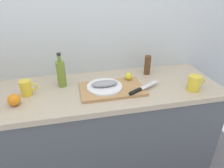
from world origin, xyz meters
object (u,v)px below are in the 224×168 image
object	(u,v)px
olive_oil_bottle	(61,73)
coffee_mug_2	(194,83)
cutting_board	(112,89)
lemon_0	(128,76)
chef_knife	(140,89)
orange_0	(14,100)
fish_fillet	(105,84)
coffee_mug_0	(26,88)
white_plate	(105,87)
pepper_mill	(147,65)

from	to	relation	value
olive_oil_bottle	coffee_mug_2	xyz separation A→B (m)	(0.92, -0.27, -0.05)
cutting_board	lemon_0	distance (m)	0.19
chef_knife	orange_0	bearing A→B (deg)	149.20
fish_fillet	olive_oil_bottle	size ratio (longest dim) A/B	0.74
fish_fillet	coffee_mug_0	bearing A→B (deg)	174.85
orange_0	coffee_mug_0	bearing A→B (deg)	63.47
fish_fillet	white_plate	bearing A→B (deg)	90.00
white_plate	orange_0	xyz separation A→B (m)	(-0.59, -0.07, 0.01)
lemon_0	coffee_mug_2	bearing A→B (deg)	-27.74
cutting_board	fish_fillet	xyz separation A→B (m)	(-0.05, 0.01, 0.04)
orange_0	cutting_board	bearing A→B (deg)	4.99
chef_knife	coffee_mug_0	world-z (taller)	coffee_mug_0
olive_oil_bottle	orange_0	world-z (taller)	olive_oil_bottle
chef_knife	pepper_mill	xyz separation A→B (m)	(0.16, 0.29, 0.05)
cutting_board	coffee_mug_2	world-z (taller)	coffee_mug_2
coffee_mug_0	chef_knife	bearing A→B (deg)	-10.12
chef_knife	coffee_mug_2	distance (m)	0.39
cutting_board	olive_oil_bottle	xyz separation A→B (m)	(-0.35, 0.15, 0.09)
white_plate	chef_knife	world-z (taller)	chef_knife
fish_fillet	chef_knife	world-z (taller)	fish_fillet
cutting_board	lemon_0	world-z (taller)	lemon_0
coffee_mug_2	lemon_0	bearing A→B (deg)	152.26
pepper_mill	olive_oil_bottle	bearing A→B (deg)	-174.75
white_plate	olive_oil_bottle	distance (m)	0.33
white_plate	olive_oil_bottle	world-z (taller)	olive_oil_bottle
white_plate	olive_oil_bottle	bearing A→B (deg)	155.76
olive_oil_bottle	coffee_mug_0	xyz separation A→B (m)	(-0.24, -0.09, -0.05)
chef_knife	pepper_mill	bearing A→B (deg)	31.51
coffee_mug_2	cutting_board	bearing A→B (deg)	168.10
chef_knife	coffee_mug_0	bearing A→B (deg)	140.48
cutting_board	coffee_mug_2	distance (m)	0.59
fish_fillet	cutting_board	bearing A→B (deg)	-14.54
coffee_mug_0	coffee_mug_2	distance (m)	1.17
chef_knife	orange_0	distance (m)	0.83
white_plate	coffee_mug_2	size ratio (longest dim) A/B	1.96
orange_0	pepper_mill	world-z (taller)	pepper_mill
coffee_mug_0	fish_fillet	bearing A→B (deg)	-5.15
cutting_board	fish_fillet	distance (m)	0.07
cutting_board	coffee_mug_0	distance (m)	0.59
chef_knife	coffee_mug_2	xyz separation A→B (m)	(0.39, -0.04, 0.03)
white_plate	coffee_mug_0	distance (m)	0.54
chef_knife	lemon_0	distance (m)	0.18
white_plate	fish_fillet	world-z (taller)	fish_fillet
white_plate	pepper_mill	distance (m)	0.45
fish_fillet	coffee_mug_2	size ratio (longest dim) A/B	1.47
chef_knife	pepper_mill	size ratio (longest dim) A/B	1.66
lemon_0	coffee_mug_0	xyz separation A→B (m)	(-0.74, -0.04, 0.01)
fish_fillet	coffee_mug_0	xyz separation A→B (m)	(-0.53, 0.05, 0.00)
cutting_board	chef_knife	size ratio (longest dim) A/B	1.70
white_plate	orange_0	size ratio (longest dim) A/B	3.26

